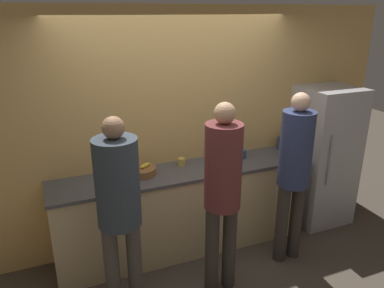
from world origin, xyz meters
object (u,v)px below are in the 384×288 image
Objects in this scene: refrigerator at (323,156)px; person_right at (294,167)px; cup_yellow at (182,162)px; potted_plant at (230,148)px; person_center at (223,186)px; bottle_amber at (227,160)px; cup_blue at (242,154)px; utensil_crock at (281,142)px; person_left at (119,200)px; fruit_bowl at (142,171)px.

person_right is (-0.87, -0.55, 0.22)m from refrigerator.
potted_plant is (0.60, 0.01, 0.07)m from cup_yellow.
potted_plant is (0.54, 0.87, -0.02)m from person_center.
bottle_amber is at bearing 59.44° from person_center.
person_center reaches higher than person_right.
cup_blue is (-1.08, 0.10, 0.15)m from refrigerator.
cup_yellow is at bearing -178.48° from utensil_crock.
bottle_amber reaches higher than cup_yellow.
refrigerator reaches higher than cup_yellow.
person_left is 21.97× the size of cup_yellow.
cup_yellow is at bearing 175.71° from cup_blue.
utensil_crock is 1.61× the size of bottle_amber.
person_left is at bearing -138.01° from cup_yellow.
cup_blue is (0.27, 0.14, -0.02)m from bottle_amber.
utensil_crock is (-0.50, 0.19, 0.18)m from refrigerator.
potted_plant is (1.06, 0.09, 0.07)m from fruit_bowl.
person_right reaches higher than fruit_bowl.
refrigerator reaches higher than utensil_crock.
person_center is 10.38× the size of bottle_amber.
person_left reaches higher than potted_plant.
potted_plant is at bearing 28.14° from person_left.
fruit_bowl is 1.18m from cup_blue.
utensil_crock is (2.13, 0.79, -0.05)m from person_left.
potted_plant is at bearing 149.99° from cup_blue.
potted_plant is (-0.12, 0.07, 0.06)m from cup_blue.
person_left is 2.28m from utensil_crock.
cup_blue is (-0.22, 0.66, -0.07)m from person_right.
refrigerator is at bearing 12.72° from person_left.
bottle_amber reaches higher than cup_blue.
utensil_crock reaches higher than potted_plant.
potted_plant is at bearing 114.87° from person_right.
person_left is at bearing -155.74° from cup_blue.
fruit_bowl is (-1.39, 0.63, -0.07)m from person_right.
person_left is at bearing 173.51° from person_center.
cup_yellow is (-0.45, 0.20, -0.03)m from bottle_amber.
person_left reaches higher than refrigerator.
person_center is 0.88m from person_right.
bottle_amber reaches higher than fruit_bowl.
potted_plant is (-0.34, 0.72, -0.01)m from person_right.
fruit_bowl is at bearing -170.52° from cup_yellow.
fruit_bowl is 1.76m from utensil_crock.
refrigerator is 1.05m from person_right.
refrigerator is 1.23m from potted_plant.
fruit_bowl is 3.47× the size of cup_yellow.
potted_plant is at bearing 171.84° from refrigerator.
refrigerator is at bearing 32.56° from person_right.
person_left reaches higher than cup_yellow.
person_right is 6.44× the size of fruit_bowl.
utensil_crock is 0.70m from potted_plant.
utensil_crock is at bearing 20.25° from person_left.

